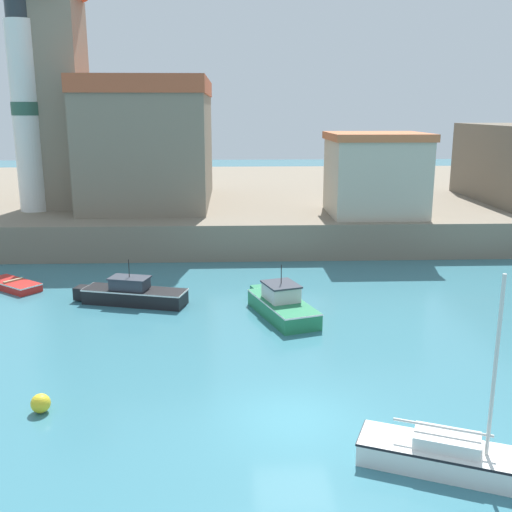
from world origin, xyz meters
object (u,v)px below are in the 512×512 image
(motorboat_green_0, at_px, (281,304))
(harbor_shed_near_wharf, at_px, (375,174))
(sailboat_white_1, at_px, (471,460))
(motorboat_black_3, at_px, (132,294))
(lighthouse, at_px, (27,106))
(church, at_px, (132,130))
(dinghy_red_4, at_px, (12,284))
(mooring_buoy, at_px, (41,403))

(motorboat_green_0, bearing_deg, harbor_shed_near_wharf, 61.76)
(motorboat_green_0, distance_m, sailboat_white_1, 13.41)
(motorboat_black_3, distance_m, lighthouse, 19.53)
(harbor_shed_near_wharf, bearing_deg, motorboat_black_3, -141.01)
(church, relative_size, harbor_shed_near_wharf, 2.55)
(church, height_order, harbor_shed_near_wharf, church)
(dinghy_red_4, relative_size, mooring_buoy, 5.99)
(dinghy_red_4, height_order, lighthouse, lighthouse)
(motorboat_green_0, distance_m, church, 23.59)
(motorboat_black_3, bearing_deg, mooring_buoy, -95.95)
(dinghy_red_4, distance_m, church, 17.58)
(lighthouse, bearing_deg, mooring_buoy, -72.76)
(church, bearing_deg, sailboat_white_1, -67.31)
(motorboat_green_0, distance_m, harbor_shed_near_wharf, 16.69)
(motorboat_green_0, height_order, lighthouse, lighthouse)
(motorboat_green_0, bearing_deg, church, 115.93)
(sailboat_white_1, relative_size, church, 0.38)
(motorboat_black_3, bearing_deg, church, 97.92)
(sailboat_white_1, bearing_deg, mooring_buoy, 162.71)
(motorboat_green_0, height_order, sailboat_white_1, sailboat_white_1)
(motorboat_black_3, height_order, mooring_buoy, motorboat_black_3)
(motorboat_black_3, relative_size, mooring_buoy, 9.40)
(mooring_buoy, distance_m, church, 30.11)
(motorboat_black_3, xyz_separation_m, mooring_buoy, (-1.15, -11.03, -0.20))
(motorboat_green_0, distance_m, mooring_buoy, 12.30)
(lighthouse, bearing_deg, sailboat_white_1, -55.40)
(sailboat_white_1, xyz_separation_m, harbor_shed_near_wharf, (3.61, 26.94, 4.72))
(motorboat_black_3, relative_size, church, 0.35)
(church, bearing_deg, motorboat_green_0, -64.07)
(sailboat_white_1, bearing_deg, motorboat_green_0, 107.26)
(sailboat_white_1, relative_size, mooring_buoy, 10.05)
(motorboat_black_3, bearing_deg, motorboat_green_0, -15.98)
(motorboat_black_3, height_order, church, church)
(church, relative_size, lighthouse, 1.11)
(motorboat_green_0, xyz_separation_m, lighthouse, (-16.41, 16.75, 9.09))
(harbor_shed_near_wharf, bearing_deg, motorboat_green_0, -118.24)
(church, bearing_deg, motorboat_black_3, -82.08)
(dinghy_red_4, relative_size, church, 0.22)
(dinghy_red_4, bearing_deg, motorboat_green_0, -19.27)
(sailboat_white_1, distance_m, church, 36.51)
(dinghy_red_4, height_order, church, church)
(sailboat_white_1, bearing_deg, motorboat_black_3, 127.10)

